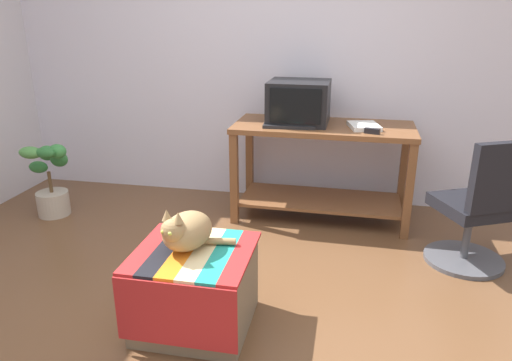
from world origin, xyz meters
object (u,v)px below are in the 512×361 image
Objects in this scene: office_chair at (477,212)px; stapler at (372,131)px; keyboard at (290,126)px; book at (364,126)px; ottoman_with_blanket at (195,289)px; potted_plant at (50,182)px; cat at (186,231)px; tv_monitor at (299,103)px; desk at (322,155)px.

office_chair is 0.90m from stapler.
keyboard is 1.53× the size of book.
stapler is (0.61, -0.08, 0.01)m from keyboard.
keyboard is at bearing 175.06° from book.
potted_plant is at bearing 143.91° from ottoman_with_blanket.
cat is (-0.04, 0.02, 0.33)m from ottoman_with_blanket.
book is at bearing -8.19° from tv_monitor.
book is 0.42× the size of potted_plant.
desk is at bearing 74.80° from stapler.
tv_monitor is 2.14m from potted_plant.
office_chair is (1.25, -0.65, -0.55)m from tv_monitor.
book is 0.18m from stapler.
tv_monitor is 1.81× the size of book.
ottoman_with_blanket is 1.88m from office_chair.
keyboard is 1.50m from cat.
office_chair reaches higher than desk.
stapler is (0.05, -0.17, 0.00)m from book.
keyboard is 1.02× the size of cat.
potted_plant is (-1.64, 1.20, 0.06)m from ottoman_with_blanket.
stapler is (0.36, -0.22, 0.27)m from desk.
potted_plant is at bearing -166.80° from tv_monitor.
office_chair is (3.24, -0.22, 0.10)m from potted_plant.
keyboard is 0.66× the size of ottoman_with_blanket.
book is (0.56, 0.08, 0.00)m from keyboard.
office_chair reaches higher than ottoman_with_blanket.
keyboard is (-0.05, -0.17, -0.15)m from tv_monitor.
stapler is at bearing -85.32° from book.
desk is 3.52× the size of keyboard.
cat is (-0.90, -1.53, -0.24)m from book.
keyboard is 1.44m from office_chair.
tv_monitor is 4.31× the size of stapler.
book is at bearing 5.06° from keyboard.
ottoman_with_blanket is 5.50× the size of stapler.
tv_monitor is 0.76× the size of potted_plant.
stapler reaches higher than cat.
tv_monitor is 1.52m from office_chair.
cat is 2.00m from potted_plant.
cat is at bearing -36.29° from potted_plant.
book is at bearing -63.01° from office_chair.
potted_plant is 2.61m from stapler.
book reaches higher than keyboard.
cat reaches higher than ottoman_with_blanket.
keyboard is 3.64× the size of stapler.
desk is at bearing 10.38° from potted_plant.
potted_plant is at bearing -168.68° from desk.
office_chair is (0.74, -0.57, -0.41)m from book.
keyboard is 0.64× the size of potted_plant.
potted_plant is at bearing -175.64° from keyboard.
tv_monitor reaches higher than stapler.
stapler is at bearing 71.16° from cat.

